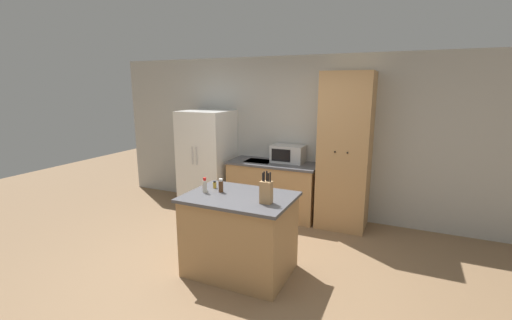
# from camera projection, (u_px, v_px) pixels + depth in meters

# --- Properties ---
(ground_plane) EXTENTS (14.00, 14.00, 0.00)m
(ground_plane) POSITION_uv_depth(u_px,v_px,m) (239.00, 278.00, 3.86)
(ground_plane) COLOR #846647
(wall_back) EXTENTS (7.20, 0.06, 2.60)m
(wall_back) POSITION_uv_depth(u_px,v_px,m) (303.00, 137.00, 5.65)
(wall_back) COLOR #B2B2AD
(wall_back) RESTS_ON ground_plane
(refrigerator) EXTENTS (0.83, 0.77, 1.71)m
(refrigerator) POSITION_uv_depth(u_px,v_px,m) (207.00, 159.00, 6.04)
(refrigerator) COLOR white
(refrigerator) RESTS_ON ground_plane
(back_counter) EXTENTS (1.50, 0.65, 0.90)m
(back_counter) POSITION_uv_depth(u_px,v_px,m) (273.00, 188.00, 5.69)
(back_counter) COLOR tan
(back_counter) RESTS_ON ground_plane
(pantry_cabinet) EXTENTS (0.72, 0.63, 2.33)m
(pantry_cabinet) POSITION_uv_depth(u_px,v_px,m) (345.00, 152.00, 5.08)
(pantry_cabinet) COLOR tan
(pantry_cabinet) RESTS_ON ground_plane
(kitchen_island) EXTENTS (1.20, 0.86, 0.92)m
(kitchen_island) POSITION_uv_depth(u_px,v_px,m) (240.00, 234.00, 3.91)
(kitchen_island) COLOR tan
(kitchen_island) RESTS_ON ground_plane
(microwave) EXTENTS (0.53, 0.35, 0.28)m
(microwave) POSITION_uv_depth(u_px,v_px,m) (288.00, 154.00, 5.58)
(microwave) COLOR #B2B5B7
(microwave) RESTS_ON back_counter
(knife_block) EXTENTS (0.12, 0.09, 0.34)m
(knife_block) POSITION_uv_depth(u_px,v_px,m) (266.00, 192.00, 3.54)
(knife_block) COLOR tan
(knife_block) RESTS_ON kitchen_island
(spice_bottle_tall_dark) EXTENTS (0.05, 0.05, 0.16)m
(spice_bottle_tall_dark) POSITION_uv_depth(u_px,v_px,m) (221.00, 186.00, 3.93)
(spice_bottle_tall_dark) COLOR #563319
(spice_bottle_tall_dark) RESTS_ON kitchen_island
(spice_bottle_short_red) EXTENTS (0.04, 0.04, 0.12)m
(spice_bottle_short_red) POSITION_uv_depth(u_px,v_px,m) (204.00, 186.00, 3.99)
(spice_bottle_short_red) COLOR beige
(spice_bottle_short_red) RESTS_ON kitchen_island
(spice_bottle_amber_oil) EXTENTS (0.05, 0.05, 0.18)m
(spice_bottle_amber_oil) POSITION_uv_depth(u_px,v_px,m) (205.00, 186.00, 3.91)
(spice_bottle_amber_oil) COLOR beige
(spice_bottle_amber_oil) RESTS_ON kitchen_island
(spice_bottle_green_herb) EXTENTS (0.04, 0.04, 0.09)m
(spice_bottle_green_herb) POSITION_uv_depth(u_px,v_px,m) (215.00, 185.00, 4.09)
(spice_bottle_green_herb) COLOR gold
(spice_bottle_green_herb) RESTS_ON kitchen_island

